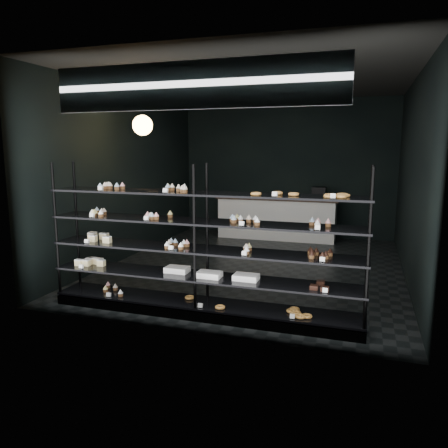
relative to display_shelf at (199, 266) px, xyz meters
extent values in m
cube|color=black|center=(0.11, 2.45, -0.62)|extent=(5.00, 6.00, 0.01)
cube|color=black|center=(0.11, 2.45, 2.57)|extent=(5.00, 6.00, 0.01)
cube|color=black|center=(0.11, 5.45, 0.97)|extent=(5.00, 0.01, 3.20)
cube|color=black|center=(0.11, -0.55, 0.97)|extent=(5.00, 0.01, 3.20)
cube|color=black|center=(-2.39, 2.45, 0.97)|extent=(0.01, 6.00, 3.20)
cube|color=black|center=(2.61, 2.45, 0.97)|extent=(0.01, 6.00, 3.20)
cube|color=black|center=(0.03, 0.00, -0.57)|extent=(4.00, 0.50, 0.12)
cylinder|color=black|center=(-1.94, -0.22, 0.36)|extent=(0.04, 0.04, 1.85)
cylinder|color=black|center=(-1.94, 0.22, 0.36)|extent=(0.04, 0.04, 1.85)
cylinder|color=black|center=(0.03, -0.22, 0.36)|extent=(0.04, 0.04, 1.85)
cylinder|color=black|center=(0.03, 0.22, 0.36)|extent=(0.04, 0.04, 1.85)
cylinder|color=black|center=(2.00, -0.22, 0.36)|extent=(0.04, 0.04, 1.85)
cylinder|color=black|center=(2.00, 0.22, 0.36)|extent=(0.04, 0.04, 1.85)
cube|color=black|center=(0.03, 0.00, -0.48)|extent=(4.00, 0.50, 0.03)
cube|color=black|center=(0.03, 0.00, -0.13)|extent=(4.00, 0.50, 0.02)
cube|color=black|center=(0.03, 0.00, 0.22)|extent=(4.00, 0.50, 0.02)
cube|color=black|center=(0.03, 0.00, 0.57)|extent=(4.00, 0.50, 0.02)
cube|color=black|center=(0.03, 0.00, 0.92)|extent=(4.00, 0.50, 0.02)
cube|color=white|center=(-1.24, -0.18, 0.96)|extent=(0.06, 0.04, 0.06)
cube|color=white|center=(-0.31, -0.18, 0.96)|extent=(0.06, 0.04, 0.06)
cube|color=white|center=(0.96, -0.18, 0.96)|extent=(0.05, 0.04, 0.06)
cube|color=white|center=(1.57, -0.18, 0.96)|extent=(0.06, 0.04, 0.06)
cube|color=white|center=(-1.43, -0.18, 0.61)|extent=(0.06, 0.04, 0.06)
cube|color=white|center=(-0.61, -0.18, 0.61)|extent=(0.05, 0.04, 0.06)
cube|color=white|center=(0.59, -0.18, 0.61)|extent=(0.06, 0.04, 0.06)
cube|color=white|center=(1.44, -0.18, 0.61)|extent=(0.06, 0.04, 0.06)
cube|color=white|center=(-1.46, -0.18, 0.26)|extent=(0.06, 0.04, 0.06)
cube|color=white|center=(-0.28, -0.18, 0.26)|extent=(0.06, 0.04, 0.06)
cube|color=white|center=(0.68, -0.18, 0.26)|extent=(0.05, 0.04, 0.06)
cube|color=white|center=(1.47, -0.18, 0.26)|extent=(0.06, 0.04, 0.06)
cube|color=white|center=(-1.57, -0.18, -0.09)|extent=(0.06, 0.04, 0.06)
cube|color=white|center=(1.52, -0.18, -0.09)|extent=(0.06, 0.04, 0.06)
cube|color=white|center=(-1.25, -0.18, -0.44)|extent=(0.06, 0.04, 0.06)
cube|color=white|center=(0.08, -0.18, -0.44)|extent=(0.05, 0.04, 0.06)
cube|color=white|center=(1.23, -0.18, -0.44)|extent=(0.06, 0.04, 0.06)
cube|color=#0D1F41|center=(0.11, -0.47, 2.12)|extent=(3.20, 0.04, 0.45)
cube|color=white|center=(0.11, -0.49, 2.12)|extent=(3.30, 0.02, 0.50)
cylinder|color=black|center=(-1.52, 1.47, 2.27)|extent=(0.01, 0.01, 0.57)
sphere|color=#FFB059|center=(-1.52, 1.47, 1.82)|extent=(0.32, 0.32, 0.32)
cube|color=silver|center=(0.01, 4.95, -0.17)|extent=(2.67, 0.60, 0.92)
cube|color=black|center=(0.01, 4.95, 0.32)|extent=(2.78, 0.65, 0.06)
cube|color=black|center=(0.95, 4.95, 0.48)|extent=(0.30, 0.30, 0.25)
camera|label=1|loc=(1.92, -4.93, 1.47)|focal=35.00mm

